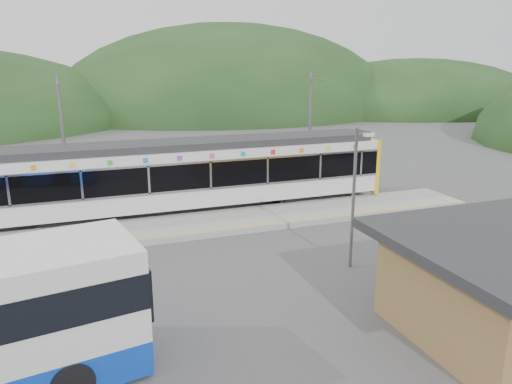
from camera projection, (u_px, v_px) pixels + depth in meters
name	position (u px, v px, depth m)	size (l,w,h in m)	color
ground	(247.00, 248.00, 21.04)	(120.00, 120.00, 0.00)	#4C4C4F
hills	(321.00, 202.00, 27.89)	(146.00, 149.00, 26.00)	#1E3D19
platform	(225.00, 222.00, 24.00)	(26.00, 3.20, 0.30)	#9E9E99
yellow_line	(233.00, 227.00, 22.78)	(26.00, 0.10, 0.01)	yellow
train	(194.00, 173.00, 25.68)	(20.44, 3.01, 3.74)	black
catenary_mast_west	(64.00, 141.00, 25.55)	(0.18, 1.80, 7.00)	slate
catenary_mast_east	(310.00, 129.00, 30.20)	(0.18, 1.80, 7.00)	slate
lamp_post	(356.00, 186.00, 18.24)	(0.35, 0.96, 5.38)	slate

